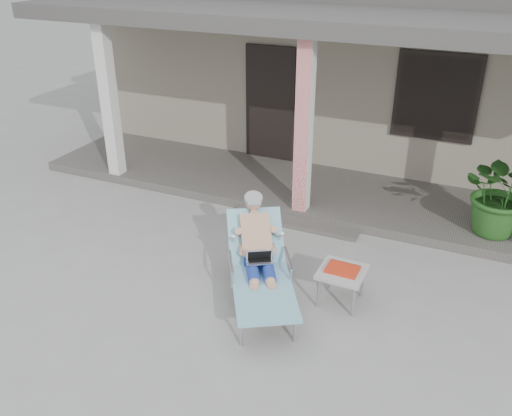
% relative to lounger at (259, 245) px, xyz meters
% --- Properties ---
extents(ground, '(60.00, 60.00, 0.00)m').
position_rel_lounger_xyz_m(ground, '(-0.25, 0.04, -0.73)').
color(ground, '#9E9E99').
rests_on(ground, ground).
extents(house, '(10.40, 5.40, 3.30)m').
position_rel_lounger_xyz_m(house, '(-0.25, 6.54, 0.94)').
color(house, gray).
rests_on(house, ground).
extents(porch_deck, '(10.00, 2.00, 0.15)m').
position_rel_lounger_xyz_m(porch_deck, '(-0.25, 3.04, -0.65)').
color(porch_deck, '#605B56').
rests_on(porch_deck, ground).
extents(porch_overhang, '(10.00, 2.30, 2.85)m').
position_rel_lounger_xyz_m(porch_overhang, '(-0.25, 2.99, 2.06)').
color(porch_overhang, silver).
rests_on(porch_overhang, porch_deck).
extents(porch_step, '(2.00, 0.30, 0.07)m').
position_rel_lounger_xyz_m(porch_step, '(-0.25, 1.89, -0.69)').
color(porch_step, '#605B56').
rests_on(porch_step, ground).
extents(lounger, '(1.47, 1.85, 1.18)m').
position_rel_lounger_xyz_m(lounger, '(0.00, 0.00, 0.00)').
color(lounger, '#B7B7BC').
rests_on(lounger, ground).
extents(side_table, '(0.54, 0.54, 0.48)m').
position_rel_lounger_xyz_m(side_table, '(0.94, 0.30, -0.32)').
color(side_table, '#B3B3AE').
rests_on(side_table, ground).
extents(potted_palm, '(1.36, 1.25, 1.27)m').
position_rel_lounger_xyz_m(potted_palm, '(2.56, 2.62, 0.06)').
color(potted_palm, '#26591E').
rests_on(potted_palm, porch_deck).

